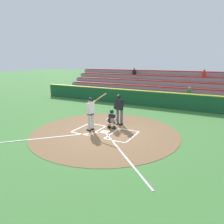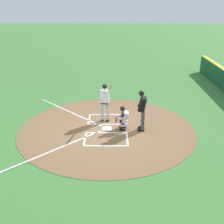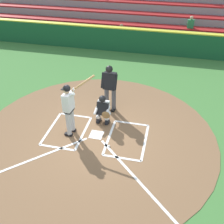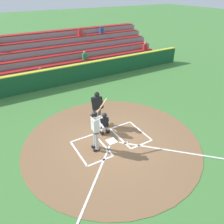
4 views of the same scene
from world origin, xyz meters
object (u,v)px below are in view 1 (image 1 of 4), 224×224
(catcher, at_px, (112,119))
(batter, at_px, (91,111))
(plate_umpire, at_px, (119,108))
(baseball, at_px, (110,136))

(catcher, bearing_deg, batter, 42.81)
(batter, xyz_separation_m, plate_umpire, (-0.93, -1.67, -0.02))
(plate_umpire, bearing_deg, baseball, 102.76)
(batter, height_order, plate_umpire, batter)
(catcher, xyz_separation_m, baseball, (-0.51, 1.21, -0.55))
(catcher, height_order, plate_umpire, plate_umpire)
(batter, distance_m, plate_umpire, 1.92)
(batter, bearing_deg, baseball, 164.64)
(batter, xyz_separation_m, catcher, (-0.89, -0.83, -0.51))
(plate_umpire, xyz_separation_m, baseball, (-0.47, 2.06, -1.04))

